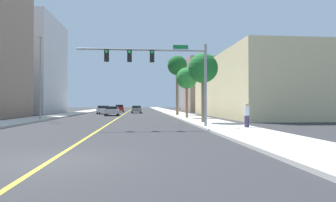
% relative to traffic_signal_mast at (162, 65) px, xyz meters
% --- Properties ---
extents(ground, '(192.00, 192.00, 0.00)m').
position_rel_traffic_signal_mast_xyz_m(ground, '(-4.30, 30.45, -4.53)').
color(ground, '#2D2D30').
extents(sidewalk_left, '(3.73, 168.00, 0.15)m').
position_rel_traffic_signal_mast_xyz_m(sidewalk_left, '(-13.21, 30.45, -4.46)').
color(sidewalk_left, beige).
rests_on(sidewalk_left, ground).
extents(sidewalk_right, '(3.73, 168.00, 0.15)m').
position_rel_traffic_signal_mast_xyz_m(sidewalk_right, '(4.60, 30.45, -4.46)').
color(sidewalk_right, beige).
rests_on(sidewalk_right, ground).
extents(lane_marking_center, '(0.16, 144.00, 0.01)m').
position_rel_traffic_signal_mast_xyz_m(lane_marking_center, '(-4.30, 30.45, -4.53)').
color(lane_marking_center, yellow).
rests_on(lane_marking_center, ground).
extents(building_left_far, '(14.49, 15.46, 17.42)m').
position_rel_traffic_signal_mast_xyz_m(building_left_far, '(-24.23, 35.54, 4.18)').
color(building_left_far, silver).
rests_on(building_left_far, ground).
extents(building_right_near, '(16.65, 26.44, 8.10)m').
position_rel_traffic_signal_mast_xyz_m(building_right_near, '(16.70, 18.64, -0.48)').
color(building_right_near, beige).
rests_on(building_right_near, ground).
extents(building_right_far, '(12.15, 14.04, 11.45)m').
position_rel_traffic_signal_mast_xyz_m(building_right_far, '(14.46, 44.10, 1.19)').
color(building_right_far, gray).
rests_on(building_right_far, ground).
extents(traffic_signal_mast, '(9.19, 0.36, 5.91)m').
position_rel_traffic_signal_mast_xyz_m(traffic_signal_mast, '(0.00, 0.00, 0.00)').
color(traffic_signal_mast, gray).
rests_on(traffic_signal_mast, sidewalk_right).
extents(street_lamp, '(0.56, 0.28, 8.69)m').
position_rel_traffic_signal_mast_xyz_m(street_lamp, '(-11.84, 10.56, 0.39)').
color(street_lamp, gray).
rests_on(street_lamp, sidewalk_left).
extents(palm_near, '(2.60, 2.60, 6.03)m').
position_rel_traffic_signal_mast_xyz_m(palm_near, '(3.89, 4.40, 0.28)').
color(palm_near, brown).
rests_on(palm_near, sidewalk_right).
extents(palm_mid, '(2.43, 2.43, 5.78)m').
position_rel_traffic_signal_mast_xyz_m(palm_mid, '(3.79, 12.71, 0.11)').
color(palm_mid, brown).
rests_on(palm_mid, sidewalk_right).
extents(palm_far, '(2.81, 2.81, 8.53)m').
position_rel_traffic_signal_mast_xyz_m(palm_far, '(3.72, 21.02, 2.57)').
color(palm_far, brown).
rests_on(palm_far, sidewalk_right).
extents(car_white, '(1.93, 4.22, 1.43)m').
position_rel_traffic_signal_mast_xyz_m(car_white, '(-7.92, 30.91, -3.78)').
color(car_white, white).
rests_on(car_white, ground).
extents(car_red, '(1.92, 4.52, 1.55)m').
position_rel_traffic_signal_mast_xyz_m(car_red, '(-5.96, 42.50, -3.75)').
color(car_red, red).
rests_on(car_red, ground).
extents(car_silver, '(2.04, 4.36, 1.37)m').
position_rel_traffic_signal_mast_xyz_m(car_silver, '(-5.77, 23.68, -3.80)').
color(car_silver, '#BCBCC1').
rests_on(car_silver, ground).
extents(car_gray, '(1.91, 4.61, 1.38)m').
position_rel_traffic_signal_mast_xyz_m(car_gray, '(-2.30, 35.53, -3.80)').
color(car_gray, slate).
rests_on(car_gray, ground).
extents(pedestrian, '(0.38, 0.38, 1.65)m').
position_rel_traffic_signal_mast_xyz_m(pedestrian, '(5.68, -1.39, -3.56)').
color(pedestrian, '#3F3859').
rests_on(pedestrian, sidewalk_right).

